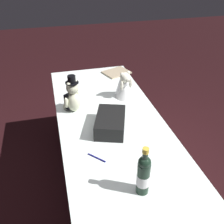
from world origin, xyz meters
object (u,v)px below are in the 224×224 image
Objects in this scene: teddy_bear_groom at (72,97)px; teddy_bear_bride at (124,86)px; champagne_bottle at (144,174)px; guestbook at (117,72)px; signing_pen at (96,157)px; gift_case_black at (110,122)px.

teddy_bear_groom is 1.27× the size of teddy_bear_bride.
champagne_bottle reaches higher than teddy_bear_bride.
signing_pen is at bearing 138.05° from guestbook.
teddy_bear_bride reaches higher than gift_case_black.
champagne_bottle is (-1.03, 0.20, 0.03)m from teddy_bear_bride.
gift_case_black is (-0.32, -0.23, -0.07)m from teddy_bear_groom.
guestbook is (0.61, -0.53, -0.11)m from teddy_bear_groom.
teddy_bear_groom is 0.95m from champagne_bottle.
guestbook is at bearing -7.90° from teddy_bear_bride.
champagne_bottle is at bearing -176.92° from gift_case_black.
signing_pen is 1.30m from guestbook.
signing_pen is 0.42× the size of guestbook.
champagne_bottle is 0.39m from signing_pen.
teddy_bear_groom reaches higher than champagne_bottle.
teddy_bear_bride is at bearing -28.79° from signing_pen.
guestbook is (0.93, -0.30, -0.05)m from gift_case_black.
teddy_bear_bride is at bearing -27.73° from gift_case_black.
teddy_bear_bride is 0.79× the size of champagne_bottle.
gift_case_black is at bearing 152.27° from teddy_bear_bride.
champagne_bottle reaches higher than guestbook.
teddy_bear_groom is at bearing 118.04° from guestbook.
gift_case_black is at bearing -30.40° from signing_pen.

